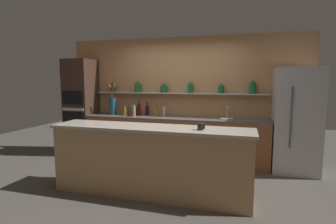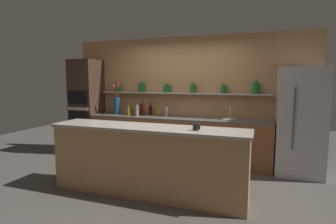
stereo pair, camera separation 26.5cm
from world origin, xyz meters
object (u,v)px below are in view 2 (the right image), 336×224
(bottle_spirit_4, at_px, (137,111))
(bottle_sauce_7, at_px, (136,112))
(bottle_wine_3, at_px, (151,110))
(oven_tower, at_px, (87,106))
(flower_vase, at_px, (117,105))
(bottle_spirit_2, at_px, (167,112))
(bottle_spirit_1, at_px, (132,111))
(refrigerator, at_px, (300,122))
(coffee_mug, at_px, (196,127))
(sink_fixture, at_px, (229,118))
(bottle_oil_5, at_px, (159,112))
(bottle_oil_6, at_px, (141,110))
(bottle_wine_8, at_px, (143,109))
(bottle_oil_0, at_px, (128,111))

(bottle_spirit_4, xyz_separation_m, bottle_sauce_7, (-0.07, 0.10, -0.04))
(bottle_wine_3, bearing_deg, oven_tower, -173.14)
(bottle_sauce_7, bearing_deg, flower_vase, 172.13)
(bottle_spirit_2, xyz_separation_m, bottle_spirit_4, (-0.62, -0.16, 0.01))
(bottle_wine_3, bearing_deg, bottle_spirit_1, -130.24)
(refrigerator, xyz_separation_m, bottle_spirit_4, (-3.15, -0.09, 0.08))
(oven_tower, xyz_separation_m, coffee_mug, (3.04, -1.77, -0.01))
(refrigerator, distance_m, sink_fixture, 1.23)
(bottle_spirit_2, distance_m, bottle_oil_5, 0.19)
(bottle_sauce_7, bearing_deg, refrigerator, -0.19)
(refrigerator, bearing_deg, sink_fixture, 177.71)
(sink_fixture, distance_m, bottle_spirit_4, 1.93)
(bottle_spirit_2, bearing_deg, bottle_sauce_7, -174.65)
(oven_tower, bearing_deg, bottle_oil_6, 5.63)
(sink_fixture, relative_size, bottle_spirit_1, 1.11)
(refrigerator, relative_size, bottle_spirit_4, 6.92)
(flower_vase, relative_size, bottle_spirit_1, 2.78)
(bottle_sauce_7, bearing_deg, oven_tower, 178.83)
(bottle_wine_8, bearing_deg, bottle_wine_3, 55.36)
(bottle_spirit_2, relative_size, bottle_oil_5, 1.03)
(sink_fixture, distance_m, bottle_oil_5, 1.50)
(refrigerator, bearing_deg, bottle_oil_5, 178.05)
(sink_fixture, height_order, bottle_spirit_4, bottle_spirit_4)
(bottle_spirit_1, xyz_separation_m, coffee_mug, (1.78, -1.62, 0.04))
(bottle_spirit_2, relative_size, bottle_wine_3, 0.87)
(coffee_mug, bearing_deg, refrigerator, 49.66)
(bottle_wine_3, xyz_separation_m, bottle_spirit_4, (-0.19, -0.31, 0.01))
(flower_vase, distance_m, coffee_mug, 2.90)
(bottle_spirit_4, height_order, bottle_wine_8, bottle_wine_8)
(oven_tower, height_order, bottle_oil_6, oven_tower)
(bottle_spirit_2, xyz_separation_m, bottle_wine_8, (-0.54, -0.01, 0.03))
(bottle_wine_3, height_order, bottle_sauce_7, bottle_wine_3)
(bottle_spirit_1, relative_size, coffee_mug, 2.49)
(oven_tower, height_order, bottle_spirit_4, oven_tower)
(bottle_oil_0, height_order, bottle_oil_6, bottle_oil_0)
(bottle_spirit_1, height_order, bottle_wine_3, bottle_wine_3)
(bottle_spirit_1, height_order, bottle_spirit_2, bottle_spirit_1)
(flower_vase, bearing_deg, sink_fixture, -0.75)
(bottle_oil_0, distance_m, bottle_wine_3, 0.49)
(flower_vase, bearing_deg, coffee_mug, -38.67)
(bottle_spirit_1, height_order, bottle_sauce_7, bottle_spirit_1)
(flower_vase, height_order, bottle_sauce_7, flower_vase)
(flower_vase, distance_m, bottle_oil_6, 0.57)
(bottle_wine_3, relative_size, bottle_spirit_4, 1.03)
(bottle_oil_6, xyz_separation_m, bottle_wine_8, (0.11, -0.11, 0.04))
(bottle_spirit_2, bearing_deg, flower_vase, 179.65)
(bottle_oil_6, bearing_deg, bottle_oil_5, -9.22)
(bottle_spirit_1, xyz_separation_m, bottle_wine_8, (0.17, 0.17, 0.02))
(flower_vase, height_order, bottle_spirit_2, flower_vase)
(oven_tower, xyz_separation_m, bottle_spirit_1, (1.26, -0.15, -0.05))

